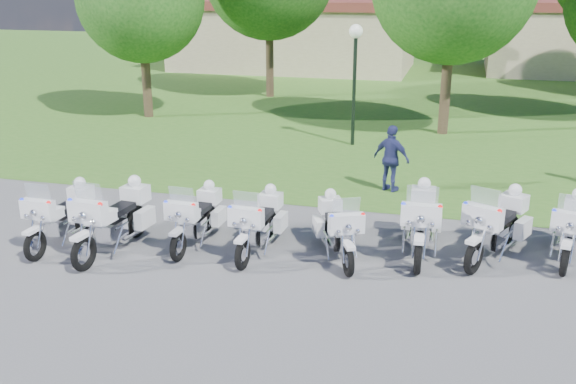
% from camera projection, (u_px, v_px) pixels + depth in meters
% --- Properties ---
extents(ground, '(100.00, 100.00, 0.00)m').
position_uv_depth(ground, '(233.00, 251.00, 13.08)').
color(ground, '#5A5A5F').
rests_on(ground, ground).
extents(grass_lawn, '(100.00, 48.00, 0.01)m').
position_uv_depth(grass_lawn, '(389.00, 74.00, 37.81)').
color(grass_lawn, '#376A21').
rests_on(grass_lawn, ground).
extents(motorcycle_0, '(0.75, 2.25, 1.51)m').
position_uv_depth(motorcycle_0, '(62.00, 214.00, 13.28)').
color(motorcycle_0, black).
rests_on(motorcycle_0, ground).
extents(motorcycle_1, '(0.95, 2.50, 1.68)m').
position_uv_depth(motorcycle_1, '(115.00, 218.00, 12.91)').
color(motorcycle_1, black).
rests_on(motorcycle_1, ground).
extents(motorcycle_2, '(0.73, 2.17, 1.45)m').
position_uv_depth(motorcycle_2, '(197.00, 216.00, 13.25)').
color(motorcycle_2, black).
rests_on(motorcycle_2, ground).
extents(motorcycle_3, '(0.78, 2.22, 1.49)m').
position_uv_depth(motorcycle_3, '(259.00, 222.00, 12.88)').
color(motorcycle_3, black).
rests_on(motorcycle_3, ground).
extents(motorcycle_4, '(1.27, 2.04, 1.47)m').
position_uv_depth(motorcycle_4, '(337.00, 228.00, 12.63)').
color(motorcycle_4, black).
rests_on(motorcycle_4, ground).
extents(motorcycle_5, '(0.84, 2.46, 1.65)m').
position_uv_depth(motorcycle_5, '(421.00, 220.00, 12.81)').
color(motorcycle_5, black).
rests_on(motorcycle_5, ground).
extents(motorcycle_6, '(1.43, 2.27, 1.64)m').
position_uv_depth(motorcycle_6, '(497.00, 225.00, 12.58)').
color(motorcycle_6, black).
rests_on(motorcycle_6, ground).
extents(motorcycle_7, '(1.05, 2.23, 1.52)m').
position_uv_depth(motorcycle_7, '(572.00, 228.00, 12.56)').
color(motorcycle_7, black).
rests_on(motorcycle_7, ground).
extents(lamp_post, '(0.44, 0.44, 3.93)m').
position_uv_depth(lamp_post, '(355.00, 54.00, 20.54)').
color(lamp_post, black).
rests_on(lamp_post, ground).
extents(building_west, '(14.56, 8.32, 4.10)m').
position_uv_depth(building_west, '(295.00, 34.00, 39.58)').
color(building_west, tan).
rests_on(building_west, ground).
extents(bystander_c, '(1.10, 0.81, 1.74)m').
position_uv_depth(bystander_c, '(391.00, 159.00, 16.51)').
color(bystander_c, navy).
rests_on(bystander_c, ground).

